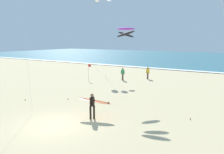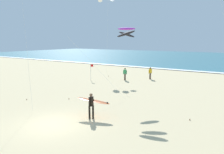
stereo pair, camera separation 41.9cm
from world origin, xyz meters
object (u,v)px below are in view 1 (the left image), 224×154
Objects in this scene: kite_arc_violet_far at (126,33)px; surfer_lead at (93,103)px; kite_arc_charcoal_high at (103,0)px; lifeguard_flag at (89,70)px; bystander_green_top at (123,74)px; bystander_yellow_top at (148,73)px.

surfer_lead is at bearing -86.45° from kite_arc_violet_far.
kite_arc_charcoal_high is 5.35× the size of lifeguard_flag.
surfer_lead reaches higher than bystander_green_top.
kite_arc_violet_far is at bearing -76.60° from bystander_yellow_top.
bystander_yellow_top is at bearing 45.81° from bystander_green_top.
kite_arc_violet_far is at bearing -34.52° from lifeguard_flag.
lifeguard_flag reaches higher than bystander_green_top.
lifeguard_flag is (-8.55, 5.88, -4.43)m from kite_arc_violet_far.
kite_arc_charcoal_high is at bearing 122.45° from surfer_lead.
surfer_lead is at bearing -57.55° from kite_arc_charcoal_high.
kite_arc_violet_far reaches higher than lifeguard_flag.
kite_arc_violet_far is 2.90× the size of lifeguard_flag.
kite_arc_charcoal_high is 12.71m from bystander_yellow_top.
kite_arc_violet_far is at bearing 93.55° from surfer_lead.
kite_arc_charcoal_high is at bearing 131.16° from kite_arc_violet_far.
kite_arc_violet_far is 16.42m from kite_arc_charcoal_high.
kite_arc_charcoal_high is at bearing 172.88° from bystander_yellow_top.
bystander_yellow_top is at bearing -7.12° from kite_arc_charcoal_high.
kite_arc_charcoal_high reaches higher than bystander_yellow_top.
bystander_yellow_top is (-2.57, 10.77, -4.88)m from kite_arc_violet_far.
lifeguard_flag is (1.71, -5.85, -9.62)m from kite_arc_charcoal_high.
bystander_green_top is at bearing -134.19° from bystander_yellow_top.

